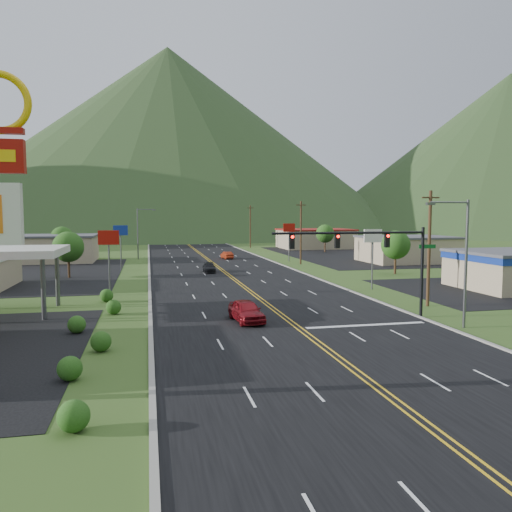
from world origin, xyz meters
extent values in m
plane|color=#2F4C1B|center=(0.00, 0.00, 0.00)|extent=(500.00, 500.00, 0.00)
cube|color=black|center=(0.00, 0.00, 0.00)|extent=(20.00, 460.00, 0.04)
cube|color=gray|center=(-10.15, 0.00, 0.00)|extent=(0.30, 460.00, 0.14)
cylinder|color=black|center=(10.50, 14.00, 3.50)|extent=(0.24, 0.24, 7.00)
cylinder|color=black|center=(4.50, 14.00, 6.60)|extent=(12.00, 0.18, 0.18)
cube|color=#0C591E|center=(10.90, 14.00, 5.50)|extent=(1.40, 0.06, 0.30)
cube|color=black|center=(7.50, 14.00, 6.00)|extent=(0.35, 0.28, 1.05)
sphere|color=#FF0C05|center=(7.50, 13.82, 6.35)|extent=(0.22, 0.22, 0.22)
cube|color=black|center=(3.50, 14.00, 6.00)|extent=(0.35, 0.28, 1.05)
sphere|color=#FF0C05|center=(3.50, 13.82, 6.35)|extent=(0.22, 0.22, 0.22)
cube|color=black|center=(0.00, 14.00, 6.00)|extent=(0.35, 0.28, 1.05)
sphere|color=#FF0C05|center=(0.00, 13.82, 6.35)|extent=(0.22, 0.22, 0.22)
cylinder|color=#59595E|center=(11.50, 10.00, 4.50)|extent=(0.20, 0.20, 9.00)
cylinder|color=#59595E|center=(10.06, 10.00, 8.80)|extent=(2.88, 0.12, 0.12)
cube|color=#59595E|center=(8.62, 10.00, 8.70)|extent=(0.60, 0.25, 0.18)
cylinder|color=#59595E|center=(-12.00, 70.00, 4.50)|extent=(0.20, 0.20, 9.00)
cylinder|color=#59595E|center=(-10.56, 70.00, 8.80)|extent=(2.88, 0.12, 0.12)
cube|color=#59595E|center=(-9.12, 70.00, 8.70)|extent=(0.60, 0.25, 0.18)
cylinder|color=#59595E|center=(-18.00, 19.00, 2.50)|extent=(0.36, 0.36, 5.00)
cylinder|color=#59595E|center=(-18.00, 25.00, 2.50)|extent=(0.36, 0.36, 5.00)
cube|color=tan|center=(-28.00, 68.00, 2.10)|extent=(18.00, 11.00, 4.20)
cube|color=#4C4C51|center=(-28.00, 68.00, 4.35)|extent=(18.40, 11.40, 0.30)
cube|color=tan|center=(32.00, 55.00, 2.00)|extent=(14.00, 11.00, 4.00)
cube|color=#4C4C51|center=(32.00, 55.00, 4.15)|extent=(14.40, 11.40, 0.30)
cube|color=tan|center=(28.00, 90.00, 2.10)|extent=(16.00, 12.00, 4.20)
cube|color=maroon|center=(28.00, 90.00, 4.35)|extent=(16.40, 12.40, 0.30)
cylinder|color=#59595E|center=(-14.00, 30.00, 2.50)|extent=(0.16, 0.16, 5.00)
cube|color=#A11009|center=(-14.00, 30.00, 5.70)|extent=(2.00, 0.18, 1.40)
cylinder|color=#59595E|center=(-14.00, 52.00, 2.50)|extent=(0.16, 0.16, 5.00)
cube|color=navy|center=(-14.00, 52.00, 5.70)|extent=(2.00, 0.18, 1.40)
cylinder|color=#59595E|center=(13.00, 28.00, 2.50)|extent=(0.16, 0.16, 5.00)
cube|color=white|center=(13.00, 28.00, 5.70)|extent=(2.00, 0.18, 1.40)
cylinder|color=#59595E|center=(13.00, 60.00, 2.50)|extent=(0.16, 0.16, 5.00)
cube|color=#A11009|center=(13.00, 60.00, 5.70)|extent=(2.00, 0.18, 1.40)
cylinder|color=#382314|center=(-20.00, 45.00, 1.50)|extent=(0.30, 0.30, 3.00)
sphere|color=#234C15|center=(-20.00, 45.00, 3.90)|extent=(3.84, 3.84, 3.84)
cylinder|color=#382314|center=(-25.00, 72.00, 1.50)|extent=(0.30, 0.30, 3.00)
sphere|color=#234C15|center=(-25.00, 72.00, 3.90)|extent=(3.84, 3.84, 3.84)
cylinder|color=#382314|center=(22.00, 40.00, 1.50)|extent=(0.30, 0.30, 3.00)
sphere|color=#234C15|center=(22.00, 40.00, 3.90)|extent=(3.84, 3.84, 3.84)
cylinder|color=#382314|center=(26.00, 78.00, 1.50)|extent=(0.30, 0.30, 3.00)
sphere|color=#234C15|center=(26.00, 78.00, 3.90)|extent=(3.84, 3.84, 3.84)
cylinder|color=#382314|center=(13.50, 18.00, 5.00)|extent=(0.28, 0.28, 10.00)
cube|color=#382314|center=(13.50, 18.00, 9.40)|extent=(1.60, 0.12, 0.12)
cylinder|color=#382314|center=(13.50, 55.00, 5.00)|extent=(0.28, 0.28, 10.00)
cube|color=#382314|center=(13.50, 55.00, 9.40)|extent=(1.60, 0.12, 0.12)
cylinder|color=#382314|center=(13.50, 95.00, 5.00)|extent=(0.28, 0.28, 10.00)
cube|color=#382314|center=(13.50, 95.00, 9.40)|extent=(1.60, 0.12, 0.12)
cylinder|color=#382314|center=(13.50, 135.00, 5.00)|extent=(0.28, 0.28, 10.00)
cube|color=#382314|center=(13.50, 135.00, 9.40)|extent=(1.60, 0.12, 0.12)
cone|color=#1E3216|center=(0.00, 220.00, 42.50)|extent=(220.00, 220.00, 85.00)
cone|color=#1E3216|center=(147.84, 176.19, 35.00)|extent=(180.00, 180.00, 70.00)
imported|color=maroon|center=(-3.17, 15.08, 0.80)|extent=(2.37, 4.85, 1.59)
imported|color=black|center=(-2.10, 47.02, 0.63)|extent=(2.14, 4.47, 1.25)
imported|color=#9D2911|center=(3.44, 66.65, 0.64)|extent=(1.88, 4.04, 1.28)
camera|label=1|loc=(-10.20, -20.76, 8.01)|focal=35.00mm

